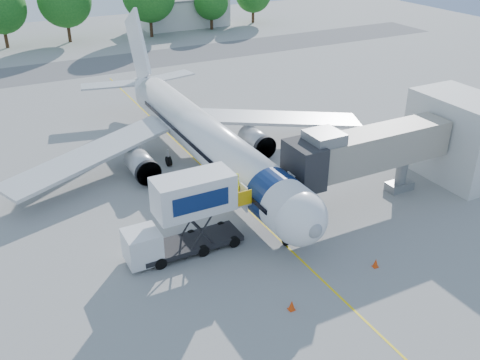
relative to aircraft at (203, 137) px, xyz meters
name	(u,v)px	position (x,y,z in m)	size (l,w,h in m)	color
ground	(225,187)	(0.00, -4.12, -2.95)	(160.00, 160.00, 0.00)	gray
guidance_line	(225,187)	(0.00, -4.12, -2.94)	(0.15, 70.00, 0.01)	yellow
taxiway_strip	(97,66)	(0.00, 37.88, -2.94)	(120.00, 10.00, 0.01)	#59595B
aircraft	(203,137)	(0.00, 0.00, 0.00)	(34.17, 37.73, 11.35)	white
jet_bridge	(361,152)	(7.99, -11.12, 1.39)	(13.90, 3.20, 6.60)	gray
terminal_stub	(459,137)	(18.50, -11.12, 0.55)	(5.00, 8.00, 7.00)	beige
catering_hiloader	(185,216)	(-6.26, -11.12, -0.19)	(8.50, 2.44, 5.50)	black
ground_tug	(392,282)	(3.01, -20.81, -2.18)	(3.98, 2.60, 1.47)	silver
safety_cone_a	(376,263)	(3.84, -18.42, -2.66)	(0.38, 0.38, 0.61)	#DE3D0B
safety_cone_b	(292,305)	(-3.17, -19.37, -2.64)	(0.41, 0.41, 0.65)	#DE3D0B
outbuilding_right	(184,12)	(22.00, 57.88, -0.29)	(16.40, 7.40, 5.30)	beige
tree_c	(0,8)	(-10.06, 55.51, 3.31)	(8.08, 8.08, 10.30)	#382314
tree_d	(64,0)	(-0.14, 55.04, 3.79)	(8.71, 8.71, 11.11)	#382314
tree_f	(211,2)	(25.46, 53.17, 1.90)	(6.28, 6.28, 8.00)	#382314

